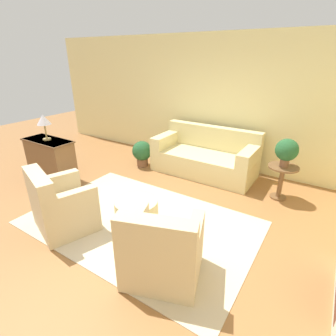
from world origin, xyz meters
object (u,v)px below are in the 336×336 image
(dresser, at_px, (51,158))
(table_lamp, at_px, (44,121))
(armchair_right, at_px, (162,252))
(ottoman_table, at_px, (137,209))
(couch, at_px, (205,157))
(potted_plant_floor, at_px, (142,152))
(potted_plant_on_side_table, at_px, (287,151))
(side_table, at_px, (282,177))
(armchair_left, at_px, (61,206))

(dresser, height_order, table_lamp, table_lamp)
(armchair_right, distance_m, ottoman_table, 1.13)
(couch, height_order, ottoman_table, couch)
(armchair_right, height_order, potted_plant_floor, armchair_right)
(table_lamp, bearing_deg, dresser, 180.00)
(ottoman_table, distance_m, potted_plant_on_side_table, 2.65)
(dresser, bearing_deg, table_lamp, 0.00)
(armchair_right, height_order, side_table, armchair_right)
(dresser, xyz_separation_m, potted_plant_on_side_table, (4.15, 1.64, 0.48))
(couch, distance_m, ottoman_table, 2.30)
(dresser, xyz_separation_m, potted_plant_floor, (1.19, 1.49, -0.09))
(ottoman_table, bearing_deg, potted_plant_floor, 125.87)
(side_table, xyz_separation_m, table_lamp, (-4.15, -1.64, 0.78))
(table_lamp, bearing_deg, armchair_left, -31.22)
(ottoman_table, bearing_deg, potted_plant_on_side_table, 50.76)
(couch, xyz_separation_m, armchair_right, (0.88, -2.96, 0.03))
(dresser, bearing_deg, armchair_right, -16.45)
(armchair_right, bearing_deg, potted_plant_floor, 131.76)
(couch, distance_m, dresser, 3.20)
(dresser, relative_size, table_lamp, 2.16)
(armchair_left, distance_m, potted_plant_floor, 2.55)
(side_table, height_order, potted_plant_on_side_table, potted_plant_on_side_table)
(couch, relative_size, potted_plant_floor, 3.63)
(armchair_left, relative_size, potted_plant_floor, 1.74)
(couch, height_order, potted_plant_on_side_table, potted_plant_on_side_table)
(armchair_right, height_order, ottoman_table, armchair_right)
(armchair_right, bearing_deg, side_table, 74.76)
(couch, relative_size, ottoman_table, 3.31)
(side_table, relative_size, potted_plant_floor, 1.05)
(dresser, bearing_deg, armchair_left, -31.22)
(armchair_right, relative_size, table_lamp, 2.03)
(ottoman_table, height_order, dresser, dresser)
(armchair_left, height_order, ottoman_table, armchair_left)
(couch, distance_m, table_lamp, 3.32)
(ottoman_table, distance_m, dresser, 2.55)
(couch, height_order, dresser, couch)
(armchair_left, xyz_separation_m, potted_plant_on_side_table, (2.48, 2.65, 0.53))
(couch, bearing_deg, potted_plant_floor, -161.40)
(armchair_left, height_order, potted_plant_floor, armchair_left)
(armchair_left, height_order, table_lamp, table_lamp)
(ottoman_table, xyz_separation_m, potted_plant_on_side_table, (1.63, 1.99, 0.63))
(potted_plant_on_side_table, xyz_separation_m, table_lamp, (-4.15, -1.64, 0.30))
(dresser, bearing_deg, side_table, 21.63)
(potted_plant_floor, bearing_deg, armchair_right, -48.24)
(armchair_left, height_order, armchair_right, same)
(side_table, height_order, table_lamp, table_lamp)
(couch, distance_m, armchair_right, 3.09)
(armchair_left, xyz_separation_m, ottoman_table, (0.85, 0.66, -0.10))
(armchair_right, xyz_separation_m, dresser, (-3.42, 1.01, 0.06))
(dresser, bearing_deg, ottoman_table, -7.86)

